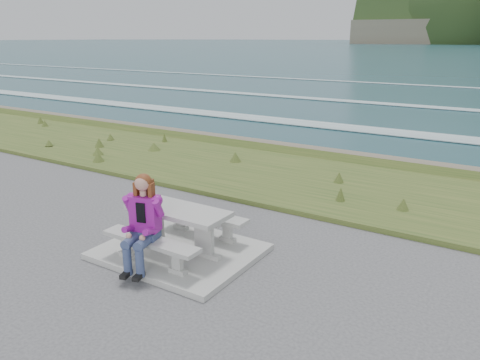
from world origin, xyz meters
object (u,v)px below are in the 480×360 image
(bench_seaward, at_px, (203,217))
(seated_woman, at_px, (141,235))
(picnic_table, at_px, (178,217))
(bench_landward, at_px, (151,245))

(bench_seaward, xyz_separation_m, seated_woman, (-0.05, -1.54, 0.21))
(picnic_table, distance_m, bench_landward, 0.74)
(bench_landward, distance_m, seated_woman, 0.25)
(bench_landward, height_order, seated_woman, seated_woman)
(picnic_table, xyz_separation_m, bench_seaward, (0.00, 0.70, -0.23))
(seated_woman, bearing_deg, picnic_table, 71.27)
(bench_seaward, distance_m, seated_woman, 1.55)
(bench_landward, xyz_separation_m, bench_seaward, (0.00, 1.40, 0.00))
(picnic_table, distance_m, seated_woman, 0.84)
(picnic_table, xyz_separation_m, seated_woman, (-0.05, -0.84, -0.03))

